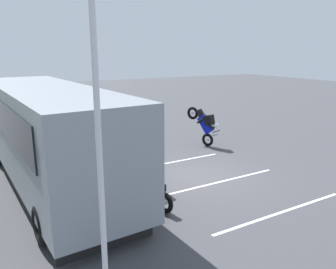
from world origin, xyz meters
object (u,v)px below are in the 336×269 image
at_px(tour_bus, 50,138).
at_px(spectator_centre, 108,140).
at_px(stunt_motorcycle, 205,123).
at_px(spectator_far_left, 143,155).
at_px(flagpole, 99,156).
at_px(spectator_left, 129,149).
at_px(parked_motorcycle_silver, 148,189).

height_order(tour_bus, spectator_centre, tour_bus).
height_order(spectator_centre, stunt_motorcycle, stunt_motorcycle).
height_order(spectator_far_left, flagpole, flagpole).
bearing_deg(spectator_left, spectator_far_left, -178.38).
bearing_deg(spectator_far_left, parked_motorcycle_silver, 158.62).
distance_m(spectator_far_left, flagpole, 6.52).
bearing_deg(tour_bus, stunt_motorcycle, -78.35).
height_order(spectator_centre, parked_motorcycle_silver, spectator_centre).
xyz_separation_m(spectator_far_left, spectator_centre, (2.35, 0.34, 0.02)).
distance_m(tour_bus, flagpole, 6.95).
distance_m(stunt_motorcycle, flagpole, 11.56).
xyz_separation_m(spectator_left, flagpole, (-6.41, 3.20, 2.02)).
bearing_deg(tour_bus, spectator_centre, -68.28).
xyz_separation_m(spectator_centre, stunt_motorcycle, (0.60, -4.96, -0.03)).
bearing_deg(spectator_centre, flagpole, 159.34).
relative_size(spectator_centre, stunt_motorcycle, 0.96).
xyz_separation_m(tour_bus, stunt_motorcycle, (1.48, -7.19, -0.59)).
relative_size(spectator_left, parked_motorcycle_silver, 0.82).
bearing_deg(parked_motorcycle_silver, stunt_motorcycle, -50.31).
xyz_separation_m(parked_motorcycle_silver, stunt_motorcycle, (4.27, -5.14, 0.57)).
distance_m(tour_bus, spectator_left, 2.65).
bearing_deg(spectator_left, stunt_motorcycle, -68.31).
height_order(spectator_far_left, spectator_left, spectator_far_left).
bearing_deg(spectator_left, spectator_centre, 13.76).
relative_size(spectator_far_left, spectator_centre, 0.98).
bearing_deg(spectator_centre, spectator_far_left, -171.80).
relative_size(tour_bus, spectator_centre, 5.35).
distance_m(spectator_centre, flagpole, 8.42).
bearing_deg(stunt_motorcycle, spectator_far_left, 122.47).
relative_size(parked_motorcycle_silver, stunt_motorcycle, 1.08).
xyz_separation_m(tour_bus, spectator_centre, (0.89, -2.23, -0.56)).
relative_size(tour_bus, parked_motorcycle_silver, 4.77).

